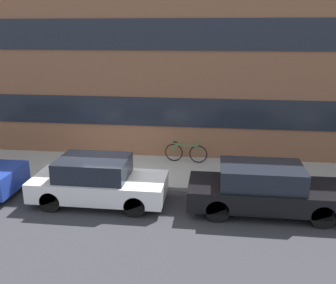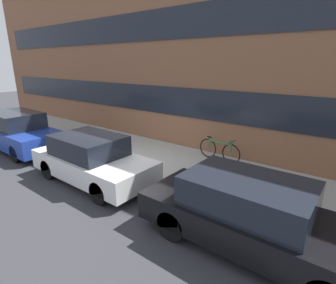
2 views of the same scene
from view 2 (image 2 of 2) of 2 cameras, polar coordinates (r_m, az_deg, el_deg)
ground_plane at (r=8.70m, az=-10.16°, el=-5.88°), size 56.00×56.00×0.00m
sidewalk_strip at (r=9.66m, az=-3.63°, el=-2.91°), size 28.00×2.98×0.12m
rowhouse_facade at (r=10.65m, az=3.35°, el=22.00°), size 28.00×1.02×8.54m
parked_car_blue at (r=11.87m, az=-29.83°, el=1.97°), size 4.29×1.67×1.49m
parked_car_white at (r=7.88m, az=-16.21°, el=-3.59°), size 3.84×1.67×1.35m
parked_car_black at (r=5.19m, az=17.74°, el=-14.87°), size 4.27×1.65×1.35m
fire_hydrant at (r=13.38m, az=-25.21°, el=3.01°), size 0.51×0.29×0.72m
bicycle at (r=9.04m, az=11.10°, el=-1.63°), size 1.59×0.44×0.77m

